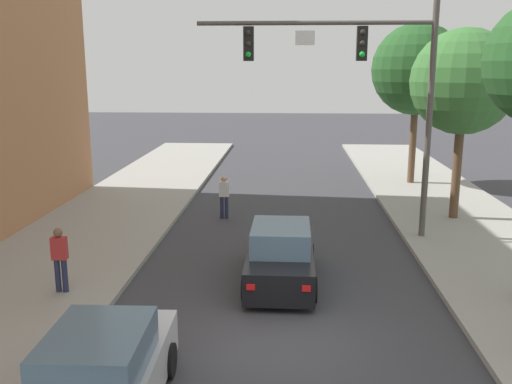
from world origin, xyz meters
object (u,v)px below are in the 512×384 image
at_px(street_tree_second, 464,82).
at_px(traffic_signal_mast, 363,75).
at_px(pedestrian_sidewalk_left_walker, 60,257).
at_px(car_lead_black, 281,256).
at_px(car_following_silver, 102,379).
at_px(street_tree_third, 417,70).
at_px(pedestrian_crossing_road, 224,195).

bearing_deg(street_tree_second, traffic_signal_mast, -147.82).
distance_m(pedestrian_sidewalk_left_walker, street_tree_second, 14.63).
distance_m(traffic_signal_mast, street_tree_second, 4.55).
relative_size(traffic_signal_mast, car_lead_black, 1.76).
distance_m(car_following_silver, pedestrian_sidewalk_left_walker, 5.51).
bearing_deg(street_tree_third, pedestrian_crossing_road, -141.54).
bearing_deg(car_lead_black, street_tree_second, 45.65).
bearing_deg(street_tree_second, pedestrian_sidewalk_left_walker, -146.33).
relative_size(street_tree_second, street_tree_third, 0.91).
bearing_deg(car_following_silver, street_tree_third, 65.23).
bearing_deg(car_following_silver, car_lead_black, 65.90).
relative_size(car_lead_black, street_tree_second, 0.62).
distance_m(traffic_signal_mast, car_lead_black, 6.64).
bearing_deg(pedestrian_crossing_road, pedestrian_sidewalk_left_walker, -112.26).
relative_size(car_following_silver, pedestrian_crossing_road, 2.61).
height_order(traffic_signal_mast, car_lead_black, traffic_signal_mast).
bearing_deg(pedestrian_sidewalk_left_walker, car_following_silver, -61.27).
distance_m(pedestrian_crossing_road, street_tree_third, 11.57).
bearing_deg(pedestrian_crossing_road, street_tree_third, 38.46).
height_order(car_lead_black, street_tree_second, street_tree_second).
height_order(traffic_signal_mast, street_tree_second, traffic_signal_mast).
relative_size(traffic_signal_mast, pedestrian_crossing_road, 4.57).
bearing_deg(pedestrian_sidewalk_left_walker, street_tree_third, 51.29).
bearing_deg(traffic_signal_mast, pedestrian_sidewalk_left_walker, -145.62).
bearing_deg(pedestrian_crossing_road, car_following_silver, -92.34).
height_order(car_following_silver, street_tree_second, street_tree_second).
bearing_deg(pedestrian_sidewalk_left_walker, car_lead_black, 14.01).
bearing_deg(street_tree_second, car_lead_black, -134.35).
xyz_separation_m(car_lead_black, car_following_silver, (-2.76, -6.17, 0.00)).
bearing_deg(car_lead_black, traffic_signal_mast, 58.60).
xyz_separation_m(traffic_signal_mast, car_lead_black, (-2.46, -4.03, -4.66)).
xyz_separation_m(car_following_silver, street_tree_third, (8.83, 19.14, 4.78)).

